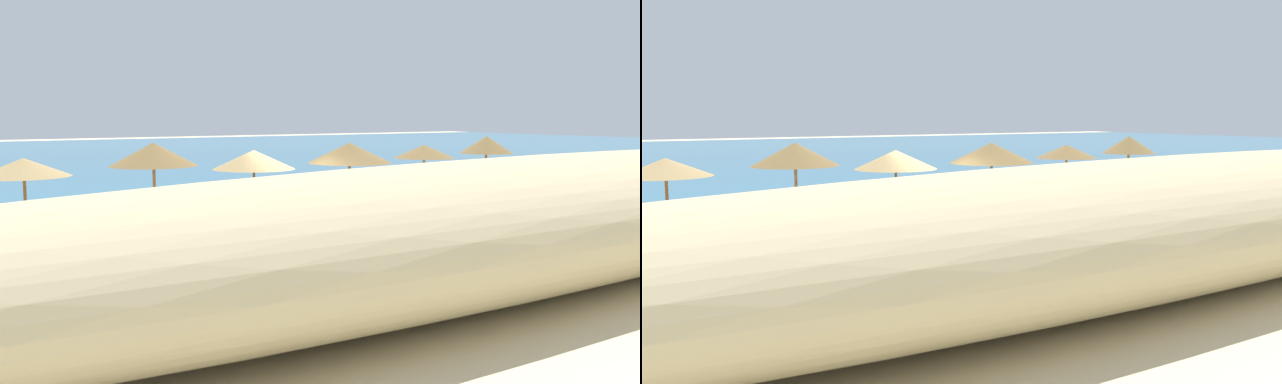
% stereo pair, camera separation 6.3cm
% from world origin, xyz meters
% --- Properties ---
extents(ground_plane, '(160.00, 160.00, 0.00)m').
position_xyz_m(ground_plane, '(0.00, 0.00, 0.00)').
color(ground_plane, beige).
extents(sea_water, '(160.00, 67.32, 0.01)m').
position_xyz_m(sea_water, '(0.00, 41.24, 0.00)').
color(sea_water, teal).
rests_on(sea_water, ground_plane).
extents(dune_ridge, '(41.68, 6.67, 2.66)m').
position_xyz_m(dune_ridge, '(3.20, -7.11, 1.33)').
color(dune_ridge, '#C9B586').
rests_on(dune_ridge, ground_plane).
extents(beach_umbrella_0, '(2.24, 2.24, 2.42)m').
position_xyz_m(beach_umbrella_0, '(-7.09, 1.38, 2.19)').
color(beach_umbrella_0, brown).
rests_on(beach_umbrella_0, ground_plane).
extents(beach_umbrella_1, '(2.29, 2.29, 2.75)m').
position_xyz_m(beach_umbrella_1, '(-4.00, 0.89, 2.43)').
color(beach_umbrella_1, brown).
rests_on(beach_umbrella_1, ground_plane).
extents(beach_umbrella_2, '(2.40, 2.40, 2.45)m').
position_xyz_m(beach_umbrella_2, '(-0.93, 1.21, 2.17)').
color(beach_umbrella_2, brown).
rests_on(beach_umbrella_2, ground_plane).
extents(beach_umbrella_3, '(2.64, 2.64, 2.59)m').
position_xyz_m(beach_umbrella_3, '(2.32, 1.06, 2.27)').
color(beach_umbrella_3, brown).
rests_on(beach_umbrella_3, ground_plane).
extents(beach_umbrella_4, '(2.07, 2.07, 2.43)m').
position_xyz_m(beach_umbrella_4, '(5.70, 1.44, 2.19)').
color(beach_umbrella_4, brown).
rests_on(beach_umbrella_4, ground_plane).
extents(beach_umbrella_5, '(1.94, 1.94, 2.67)m').
position_xyz_m(beach_umbrella_5, '(8.75, 1.51, 2.34)').
color(beach_umbrella_5, brown).
rests_on(beach_umbrella_5, ground_plane).
extents(lounge_chair_0, '(1.62, 0.69, 1.18)m').
position_xyz_m(lounge_chair_0, '(-0.55, -0.38, 0.49)').
color(lounge_chair_0, white).
rests_on(lounge_chair_0, ground_plane).
extents(lounge_chair_1, '(1.62, 1.12, 1.06)m').
position_xyz_m(lounge_chair_1, '(5.24, 0.67, 0.47)').
color(lounge_chair_1, blue).
rests_on(lounge_chair_1, ground_plane).
extents(lounge_chair_2, '(1.46, 0.76, 1.01)m').
position_xyz_m(lounge_chair_2, '(-3.98, -0.48, 0.40)').
color(lounge_chair_2, blue).
rests_on(lounge_chair_2, ground_plane).
extents(lounge_chair_3, '(1.54, 1.01, 0.99)m').
position_xyz_m(lounge_chair_3, '(-6.52, 0.27, 0.44)').
color(lounge_chair_3, orange).
rests_on(lounge_chair_3, ground_plane).
extents(lounge_chair_4, '(1.67, 1.42, 1.08)m').
position_xyz_m(lounge_chair_4, '(8.35, 0.37, 0.44)').
color(lounge_chair_4, white).
rests_on(lounge_chair_4, ground_plane).
extents(wooden_signpost, '(0.83, 0.30, 1.57)m').
position_xyz_m(wooden_signpost, '(-6.95, -2.47, 0.95)').
color(wooden_signpost, brown).
rests_on(wooden_signpost, ground_plane).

